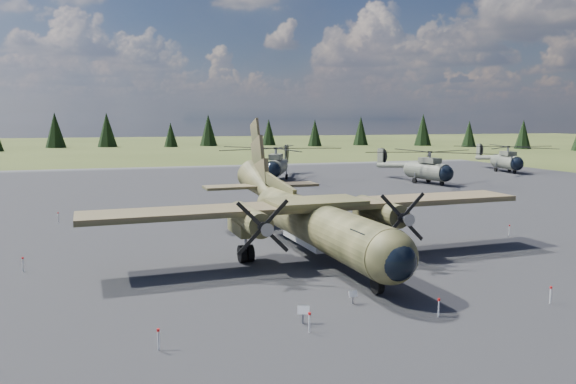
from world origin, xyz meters
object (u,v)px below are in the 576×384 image
object	(u,v)px
helicopter_near	(276,157)
helicopter_far	(506,154)
helicopter_mid	(427,161)
transport_plane	(309,213)

from	to	relation	value
helicopter_near	helicopter_far	bearing A→B (deg)	24.85
helicopter_far	helicopter_near	bearing A→B (deg)	-169.23
helicopter_mid	transport_plane	bearing A→B (deg)	-142.03
helicopter_near	helicopter_mid	distance (m)	20.79
helicopter_near	helicopter_mid	world-z (taller)	helicopter_near
helicopter_near	helicopter_far	world-z (taller)	helicopter_near
transport_plane	helicopter_mid	size ratio (longest dim) A/B	1.29
transport_plane	helicopter_near	distance (m)	44.19
helicopter_mid	helicopter_far	world-z (taller)	helicopter_mid
transport_plane	helicopter_mid	xyz separation A→B (m)	(28.39, 32.85, 0.46)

